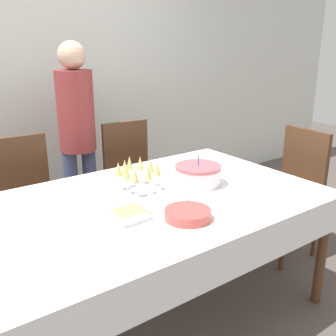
{
  "coord_description": "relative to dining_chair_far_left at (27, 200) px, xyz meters",
  "views": [
    {
      "loc": [
        -1.13,
        -1.7,
        1.6
      ],
      "look_at": [
        0.18,
        0.09,
        0.87
      ],
      "focal_mm": 42.0,
      "sensor_mm": 36.0,
      "label": 1
    }
  ],
  "objects": [
    {
      "name": "wall_back",
      "position": [
        0.43,
        0.78,
        0.82
      ],
      "size": [
        8.0,
        0.05,
        2.7
      ],
      "color": "silver",
      "rests_on": "ground_plane"
    },
    {
      "name": "dining_chair_right_end",
      "position": [
        1.71,
        -0.94,
        0.0
      ],
      "size": [
        0.45,
        0.45,
        0.97
      ],
      "color": "#51331E",
      "rests_on": "ground_plane"
    },
    {
      "name": "ground_plane",
      "position": [
        0.43,
        -0.93,
        -0.53
      ],
      "size": [
        12.0,
        12.0,
        0.0
      ],
      "primitive_type": "plane",
      "color": "#564C47"
    },
    {
      "name": "champagne_tray",
      "position": [
        0.43,
        -0.77,
        0.31
      ],
      "size": [
        0.33,
        0.33,
        0.18
      ],
      "color": "silver",
      "rests_on": "dining_table"
    },
    {
      "name": "fork_pile",
      "position": [
        0.2,
        -1.14,
        0.23
      ],
      "size": [
        0.17,
        0.06,
        0.02
      ],
      "color": "silver",
      "rests_on": "dining_table"
    },
    {
      "name": "plate_stack_dessert",
      "position": [
        0.49,
        -1.03,
        0.23
      ],
      "size": [
        0.2,
        0.2,
        0.03
      ],
      "color": "white",
      "rests_on": "dining_table"
    },
    {
      "name": "dining_table",
      "position": [
        0.43,
        -0.93,
        0.12
      ],
      "size": [
        1.94,
        1.23,
        0.75
      ],
      "color": "white",
      "rests_on": "ground_plane"
    },
    {
      "name": "person_standing",
      "position": [
        0.49,
        0.19,
        0.43
      ],
      "size": [
        0.28,
        0.28,
        1.6
      ],
      "color": "#3F4C72",
      "rests_on": "ground_plane"
    },
    {
      "name": "dining_chair_far_left",
      "position": [
        0.0,
        0.0,
        0.0
      ],
      "size": [
        0.43,
        0.43,
        0.97
      ],
      "color": "#51331E",
      "rests_on": "ground_plane"
    },
    {
      "name": "cake_knife",
      "position": [
        0.85,
        -1.13,
        0.22
      ],
      "size": [
        0.3,
        0.03,
        0.0
      ],
      "color": "silver",
      "rests_on": "dining_table"
    },
    {
      "name": "plate_stack_main",
      "position": [
        0.43,
        -1.26,
        0.24
      ],
      "size": [
        0.23,
        0.23,
        0.05
      ],
      "color": "#CC4C47",
      "rests_on": "dining_table"
    },
    {
      "name": "napkin_pile",
      "position": [
        0.24,
        -1.03,
        0.22
      ],
      "size": [
        0.15,
        0.15,
        0.01
      ],
      "color": "#E0D166",
      "rests_on": "dining_table"
    },
    {
      "name": "dining_chair_far_right",
      "position": [
        0.86,
        -0.0,
        0.0
      ],
      "size": [
        0.44,
        0.44,
        0.97
      ],
      "color": "#51331E",
      "rests_on": "ground_plane"
    },
    {
      "name": "birthday_cake",
      "position": [
        0.79,
        -0.91,
        0.28
      ],
      "size": [
        0.28,
        0.28,
        0.19
      ],
      "color": "white",
      "rests_on": "dining_table"
    }
  ]
}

